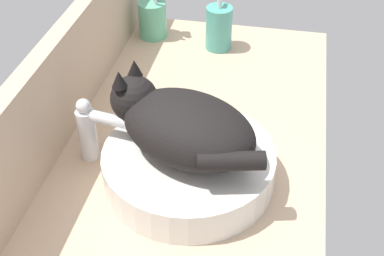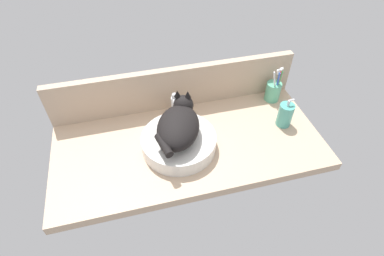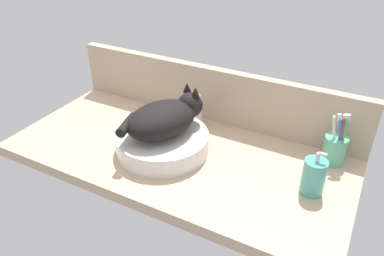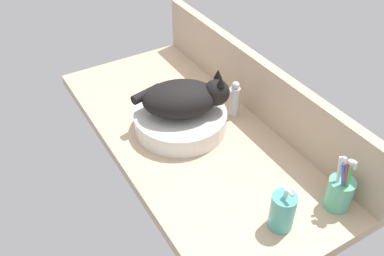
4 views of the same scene
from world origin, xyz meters
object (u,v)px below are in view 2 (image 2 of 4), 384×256
object	(u,v)px
toothbrush_cup	(273,91)
faucet	(175,105)
soap_dispenser	(285,115)
sink_basin	(179,142)
cat	(179,124)

from	to	relation	value
toothbrush_cup	faucet	bearing A→B (deg)	-178.53
toothbrush_cup	soap_dispenser	bearing A→B (deg)	-98.58
toothbrush_cup	sink_basin	bearing A→B (deg)	-158.80
faucet	sink_basin	bearing A→B (deg)	-97.78
cat	soap_dispenser	distance (cm)	49.96
cat	faucet	distance (cm)	18.70
soap_dispenser	cat	bearing A→B (deg)	-178.99
cat	soap_dispenser	bearing A→B (deg)	1.01
sink_basin	soap_dispenser	xyz separation A→B (cm)	(49.92, 2.17, 2.34)
sink_basin	toothbrush_cup	bearing A→B (deg)	21.20
faucet	toothbrush_cup	bearing A→B (deg)	1.47
soap_dispenser	faucet	bearing A→B (deg)	160.26
faucet	toothbrush_cup	distance (cm)	50.11
cat	soap_dispenser	world-z (taller)	cat
sink_basin	toothbrush_cup	size ratio (longest dim) A/B	1.68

